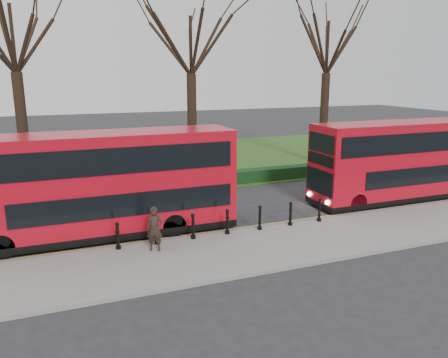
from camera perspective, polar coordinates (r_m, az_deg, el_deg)
name	(u,v)px	position (r m, az deg, el deg)	size (l,w,h in m)	color
ground	(217,227)	(19.32, -0.90, -6.23)	(120.00, 120.00, 0.00)	#28282B
pavement	(245,250)	(16.70, 2.73, -9.24)	(60.00, 4.00, 0.15)	gray
kerb	(225,232)	(18.41, 0.19, -7.00)	(60.00, 0.25, 0.16)	slate
grass_verge	(148,163)	(33.30, -9.93, 2.09)	(60.00, 18.00, 0.06)	#2F531B
hedge	(176,183)	(25.42, -6.25, -0.50)	(60.00, 0.90, 0.80)	black
yellow_line_outer	(223,232)	(18.70, -0.15, -6.90)	(60.00, 0.10, 0.01)	yellow
yellow_line_inner	(221,230)	(18.87, -0.37, -6.70)	(60.00, 0.10, 0.01)	yellow
tree_left	(12,31)	(27.19, -25.97, 17.04)	(7.75, 7.75, 12.11)	black
tree_mid	(191,39)	(28.37, -4.38, 17.79)	(7.61, 7.61, 11.89)	black
tree_right	(328,42)	(32.73, 13.41, 17.07)	(7.69, 7.69, 12.01)	black
bollard_row	(227,222)	(17.89, 0.45, -5.66)	(8.96, 0.15, 1.00)	black
bus_lead	(103,186)	(18.26, -15.55, -0.84)	(10.75, 2.47, 4.28)	#B40B1A
bus_rear	(404,161)	(24.77, 22.51, 2.17)	(10.42, 2.40, 4.15)	#B40B1A
pedestrian	(155,229)	(16.36, -9.05, -6.47)	(0.61, 0.40, 1.68)	black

